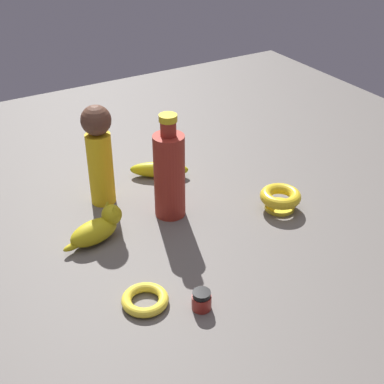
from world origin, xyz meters
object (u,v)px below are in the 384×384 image
Objects in this scene: banana at (159,170)px; person_figure_adult at (99,152)px; bangle at (145,300)px; bottle_tall at (169,173)px; nail_polish_jar at (202,300)px; cat_figurine at (98,228)px; bowl at (280,198)px.

banana is 0.22m from person_figure_adult.
bottle_tall is at bearing -127.27° from bangle.
cat_figurine is at bearing -74.08° from nail_polish_jar.
bottle_tall reaches higher than person_figure_adult.
nail_polish_jar is at bearing 143.51° from bangle.
nail_polish_jar is at bearing 105.92° from cat_figurine.
bottle_tall is at bearing -77.94° from banana.
cat_figurine is at bearing 63.64° from person_figure_adult.
banana is 0.34m from bowl.
bangle is at bearing 89.67° from cat_figurine.
person_figure_adult reaches higher than banana.
nail_polish_jar is at bearing -77.29° from banana.
bottle_tall is (-0.10, -0.32, 0.09)m from nail_polish_jar.
bowl is at bearing -26.80° from banana.
nail_polish_jar is 0.15× the size of bottle_tall.
person_figure_adult is at bearing -100.90° from bangle.
nail_polish_jar is 0.35m from bottle_tall.
person_figure_adult is (0.18, 0.04, 0.12)m from banana.
banana is 0.32m from cat_figurine.
bowl is at bearing -149.91° from nail_polish_jar.
bottle_tall reaches higher than cat_figurine.
bottle_tall reaches higher than bangle.
bowl reaches higher than bangle.
cat_figurine is at bearing -90.33° from bangle.
person_figure_adult is at bearing -116.36° from cat_figurine.
banana is 0.52m from nail_polish_jar.
person_figure_adult is 0.20m from cat_figurine.
banana is at bearing -143.30° from cat_figurine.
bangle is 0.34m from bottle_tall.
cat_figurine reaches higher than banana.
bottle_tall is at bearing -175.85° from cat_figurine.
bottle_tall is at bearing 131.45° from person_figure_adult.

